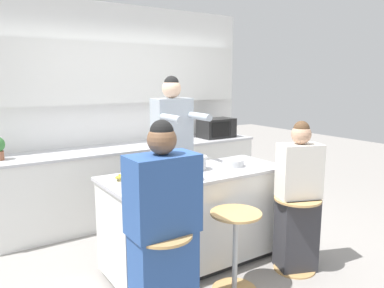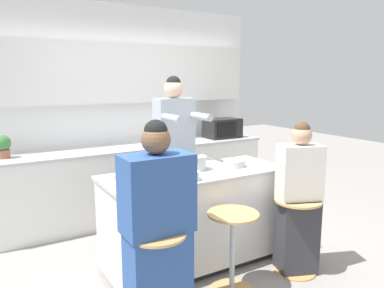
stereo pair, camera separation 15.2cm
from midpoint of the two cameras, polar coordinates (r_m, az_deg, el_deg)
The scene contains 18 objects.
ground_plane at distance 3.80m, azimuth 1.77°, elevation -17.68°, with size 16.00×16.00×0.00m, color gray.
wall_back at distance 5.03m, azimuth -9.73°, elevation 7.34°, with size 3.91×0.22×2.70m.
back_counter at distance 4.90m, azimuth -7.98°, elevation -5.53°, with size 3.63×0.67×0.92m.
kitchen_island at distance 3.61m, azimuth 1.81°, elevation -11.18°, with size 1.75×0.69×0.91m.
bar_stool_leftmost at distance 2.82m, azimuth -3.67°, elevation -18.69°, with size 0.42×0.42×0.69m.
bar_stool_center at distance 3.20m, azimuth 7.60°, elevation -15.13°, with size 0.42×0.42×0.69m.
bar_stool_rightmost at distance 3.62m, azimuth 16.84°, elevation -12.37°, with size 0.42×0.42×0.69m.
person_cooking at distance 3.95m, azimuth -1.60°, elevation -2.70°, with size 0.41×0.56×1.79m.
person_wrapped_blanket at distance 2.72m, azimuth -3.65°, elevation -12.92°, with size 0.49×0.29×1.49m.
person_seated_near at distance 3.57m, azimuth 17.07°, elevation -8.87°, with size 0.43×0.37×1.39m.
cooking_pot at distance 3.53m, azimuth 1.83°, elevation -2.89°, with size 0.30×0.21×0.13m.
fruit_bowl at distance 3.19m, azimuth 0.93°, elevation -4.84°, with size 0.18×0.18×0.08m.
mixing_bowl_steel at distance 3.69m, azimuth 7.62°, elevation -2.93°, with size 0.21×0.21×0.07m.
coffee_cup_near at distance 3.17m, azimuth -4.85°, elevation -4.76°, with size 0.12×0.08×0.10m.
banana_bunch at distance 3.26m, azimuth -9.51°, elevation -4.88°, with size 0.17×0.12×0.06m.
juice_carton at distance 3.03m, azimuth -2.86°, elevation -4.80°, with size 0.07×0.07×0.17m.
microwave at distance 5.40m, azimuth 5.47°, elevation 2.42°, with size 0.50×0.33×0.28m.
potted_plant at distance 4.43m, azimuth -26.00°, elevation -0.25°, with size 0.17×0.17×0.25m.
Camera 2 is at (-1.76, -2.86, 1.76)m, focal length 35.00 mm.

